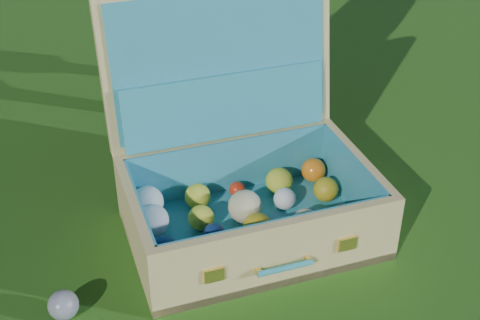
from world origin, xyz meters
name	(u,v)px	position (x,y,z in m)	size (l,w,h in m)	color
ground	(277,286)	(0.00, 0.00, 0.00)	(60.00, 60.00, 0.00)	#215114
stray_ball	(63,305)	(-0.46, 0.08, 0.03)	(0.07, 0.07, 0.07)	#3C649C
suitcase	(239,165)	(0.01, 0.27, 0.16)	(0.60, 0.53, 0.56)	#DDC377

